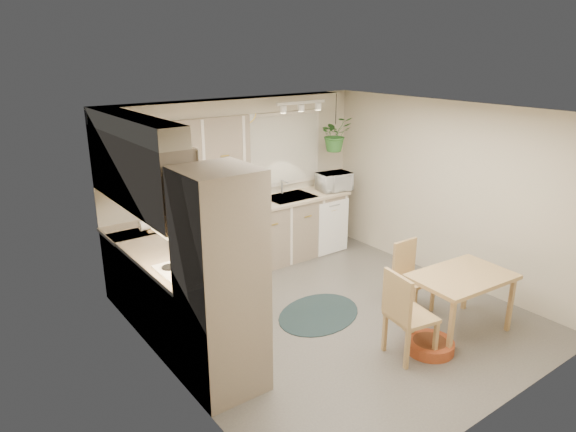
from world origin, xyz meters
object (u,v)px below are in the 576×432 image
at_px(braided_rug, 319,314).
at_px(chair_back, 415,278).
at_px(microwave, 334,180).
at_px(pet_bed, 430,345).
at_px(chair_left, 412,314).
at_px(dining_table, 459,303).

bearing_deg(braided_rug, chair_back, -30.10).
bearing_deg(chair_back, microwave, -104.75).
bearing_deg(chair_back, braided_rug, -29.78).
bearing_deg(pet_bed, chair_left, 161.76).
height_order(dining_table, pet_bed, dining_table).
xyz_separation_m(braided_rug, pet_bed, (0.44, -1.28, 0.05)).
height_order(braided_rug, microwave, microwave).
xyz_separation_m(chair_back, pet_bed, (-0.55, -0.71, -0.36)).
height_order(chair_left, chair_back, chair_left).
height_order(dining_table, braided_rug, dining_table).
bearing_deg(chair_left, chair_back, 138.56).
relative_size(dining_table, microwave, 2.18).
relative_size(chair_back, braided_rug, 0.74).
xyz_separation_m(dining_table, chair_left, (-0.81, -0.00, 0.13)).
relative_size(pet_bed, microwave, 1.01).
distance_m(dining_table, chair_back, 0.63).
bearing_deg(braided_rug, chair_left, -80.24).
height_order(dining_table, chair_left, chair_left).
bearing_deg(braided_rug, dining_table, -49.88).
bearing_deg(microwave, chair_back, -97.92).
xyz_separation_m(dining_table, pet_bed, (-0.57, -0.08, -0.28)).
distance_m(chair_left, chair_back, 1.01).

